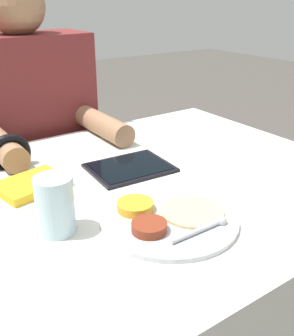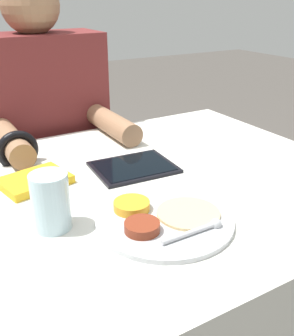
{
  "view_description": "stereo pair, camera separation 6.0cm",
  "coord_description": "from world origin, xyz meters",
  "px_view_note": "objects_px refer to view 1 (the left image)",
  "views": [
    {
      "loc": [
        -0.38,
        -0.71,
        1.16
      ],
      "look_at": [
        0.08,
        -0.05,
        0.8
      ],
      "focal_mm": 42.0,
      "sensor_mm": 36.0,
      "label": 1
    },
    {
      "loc": [
        -0.33,
        -0.74,
        1.16
      ],
      "look_at": [
        0.08,
        -0.05,
        0.8
      ],
      "focal_mm": 42.0,
      "sensor_mm": 36.0,
      "label": 2
    }
  ],
  "objects_px": {
    "person_diner": "(37,173)",
    "thali_tray": "(168,218)",
    "drinking_glass": "(55,205)",
    "red_notebook": "(32,185)",
    "tablet_device": "(130,168)"
  },
  "relations": [
    {
      "from": "thali_tray",
      "to": "tablet_device",
      "type": "height_order",
      "value": "thali_tray"
    },
    {
      "from": "red_notebook",
      "to": "tablet_device",
      "type": "relative_size",
      "value": 0.81
    },
    {
      "from": "red_notebook",
      "to": "person_diner",
      "type": "distance_m",
      "value": 0.51
    },
    {
      "from": "thali_tray",
      "to": "drinking_glass",
      "type": "relative_size",
      "value": 2.42
    },
    {
      "from": "red_notebook",
      "to": "tablet_device",
      "type": "bearing_deg",
      "value": -8.86
    },
    {
      "from": "person_diner",
      "to": "thali_tray",
      "type": "bearing_deg",
      "value": -88.98
    },
    {
      "from": "person_diner",
      "to": "drinking_glass",
      "type": "distance_m",
      "value": 0.71
    },
    {
      "from": "red_notebook",
      "to": "drinking_glass",
      "type": "bearing_deg",
      "value": -96.2
    },
    {
      "from": "thali_tray",
      "to": "tablet_device",
      "type": "xyz_separation_m",
      "value": [
        0.07,
        0.26,
        -0.0
      ]
    },
    {
      "from": "thali_tray",
      "to": "person_diner",
      "type": "bearing_deg",
      "value": 91.02
    },
    {
      "from": "red_notebook",
      "to": "drinking_glass",
      "type": "height_order",
      "value": "drinking_glass"
    },
    {
      "from": "tablet_device",
      "to": "drinking_glass",
      "type": "relative_size",
      "value": 1.88
    },
    {
      "from": "thali_tray",
      "to": "red_notebook",
      "type": "height_order",
      "value": "thali_tray"
    },
    {
      "from": "thali_tray",
      "to": "red_notebook",
      "type": "distance_m",
      "value": 0.34
    },
    {
      "from": "tablet_device",
      "to": "drinking_glass",
      "type": "bearing_deg",
      "value": -148.49
    }
  ]
}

